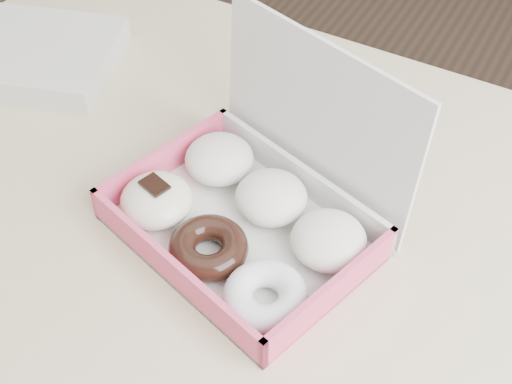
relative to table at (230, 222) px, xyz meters
The scene contains 3 objects.
table is the anchor object (origin of this frame).
donut_box 0.14m from the table, 39.33° to the right, with size 0.38×0.34×0.23m.
newspapers 0.44m from the table, 168.65° to the left, with size 0.27×0.21×0.04m, color silver.
Camera 1 is at (0.36, -0.58, 1.47)m, focal length 50.00 mm.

